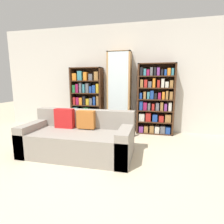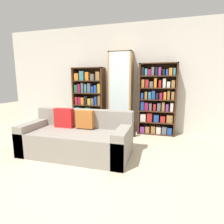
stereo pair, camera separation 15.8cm
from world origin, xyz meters
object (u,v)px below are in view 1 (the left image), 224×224
Objects in this scene: display_cabinet at (119,93)px; couch at (79,139)px; bookshelf_right at (155,101)px; wine_bottle at (133,130)px; bookshelf_left at (87,100)px.

couch is at bearing -105.17° from display_cabinet.
bookshelf_right is 4.63× the size of wine_bottle.
couch is 1.16× the size of bookshelf_left.
bookshelf_right is (1.77, 0.00, 0.02)m from bookshelf_left.
wine_bottle is at bearing -17.03° from bookshelf_left.
couch is at bearing -124.77° from wine_bottle.
bookshelf_right is at bearing 1.07° from display_cabinet.
couch is 1.75m from bookshelf_left.
bookshelf_left is 4.45× the size of wine_bottle.
display_cabinet is 1.02m from wine_bottle.
bookshelf_right is 0.91m from wine_bottle.
couch is 1.11× the size of bookshelf_right.
bookshelf_left is at bearing 162.97° from wine_bottle.
couch is 0.95× the size of display_cabinet.
wine_bottle is at bearing -140.48° from bookshelf_right.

